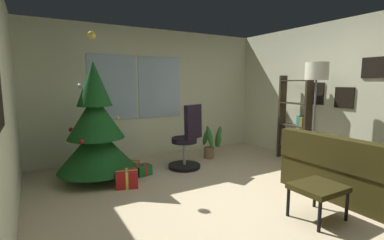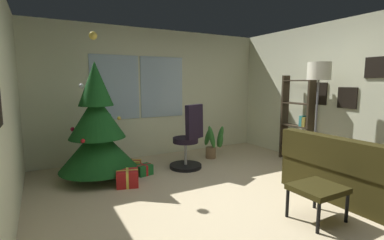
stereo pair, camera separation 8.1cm
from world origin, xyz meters
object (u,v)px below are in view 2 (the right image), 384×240
Objects in this scene: couch at (377,178)px; bookshelf at (297,124)px; gift_box_green at (144,170)px; gift_box_gold at (130,165)px; floor_lamp at (319,79)px; office_chair at (188,143)px; potted_plant at (213,143)px; holiday_tree at (97,131)px; footstool at (318,190)px; gift_box_red at (127,178)px.

bookshelf is at bearing 72.73° from couch.
gift_box_green is 0.71× the size of gift_box_gold.
office_chair is at bearing 145.52° from floor_lamp.
couch is 2.76m from potted_plant.
holiday_tree is (-2.94, 2.53, 0.46)m from couch.
footstool is 1.46× the size of gift_box_red.
gift_box_green is 0.35m from gift_box_gold.
couch is at bearing -1.47° from footstool.
holiday_tree is 1.51m from office_chair.
office_chair is (-0.37, 2.28, 0.11)m from footstool.
holiday_tree reaches higher than potted_plant.
floor_lamp reaches higher than gift_box_green.
gift_box_red is at bearing 128.07° from footstool.
potted_plant is at bearing 25.56° from office_chair.
potted_plant is (1.91, 0.67, 0.18)m from gift_box_red.
bookshelf is (3.20, -0.24, 0.60)m from gift_box_red.
office_chair is 0.84m from potted_plant.
floor_lamp reaches higher than bookshelf.
footstool is 2.31m from office_chair.
bookshelf is (0.55, 1.75, 0.42)m from couch.
gift_box_red is at bearing 163.17° from floor_lamp.
gift_box_red is 0.73m from gift_box_gold.
potted_plant is at bearing 81.95° from footstool.
holiday_tree reaches higher than gift_box_red.
holiday_tree is at bearing -164.00° from gift_box_gold.
gift_box_green is at bearing -66.88° from gift_box_gold.
footstool is 2.96m from gift_box_gold.
gift_box_red is at bearing 143.06° from couch.
floor_lamp is (1.35, 1.09, 1.21)m from footstool.
couch reaches higher than potted_plant.
gift_box_gold is 0.22× the size of floor_lamp.
gift_box_gold is (-0.14, 0.32, 0.01)m from gift_box_green.
couch is 4.87× the size of gift_box_red.
office_chair reaches higher than footstool.
bookshelf is at bearing -35.28° from potted_plant.
holiday_tree is 0.86m from gift_box_gold.
holiday_tree is 5.57× the size of gift_box_gold.
bookshelf is 1.09m from floor_lamp.
gift_box_green is at bearing 133.99° from couch.
potted_plant is (2.21, 0.14, -0.45)m from holiday_tree.
gift_box_gold is (0.53, 0.15, -0.66)m from holiday_tree.
couch is 1.11m from footstool.
gift_box_gold is 3.16m from bookshelf.
gift_box_gold is at bearing 116.16° from footstool.
floor_lamp reaches higher than office_chair.
gift_box_green is at bearing -168.86° from potted_plant.
floor_lamp reaches higher than gift_box_gold.
potted_plant is at bearing 122.43° from floor_lamp.
gift_box_red is 0.22× the size of bookshelf.
couch is at bearing -36.94° from gift_box_red.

